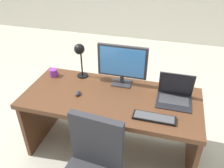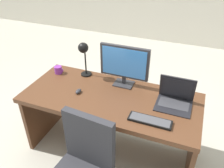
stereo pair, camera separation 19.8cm
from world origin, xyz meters
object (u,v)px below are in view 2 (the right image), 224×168
object	(u,v)px
desk	(112,109)
mouse	(78,91)
coffee_mug	(58,70)
monitor	(124,63)
laptop	(175,96)
desk_lamp	(84,52)
keyboard	(150,120)

from	to	relation	value
desk	mouse	distance (m)	0.40
desk	mouse	bearing A→B (deg)	-162.28
mouse	coffee_mug	bearing A→B (deg)	146.01
monitor	laptop	xyz separation A→B (m)	(0.55, -0.13, -0.17)
monitor	desk_lamp	size ratio (longest dim) A/B	1.28
mouse	desk_lamp	xyz separation A→B (m)	(-0.09, 0.33, 0.27)
desk_lamp	coffee_mug	xyz separation A→B (m)	(-0.31, -0.06, -0.24)
desk	coffee_mug	bearing A→B (deg)	166.96
laptop	desk_lamp	distance (m)	1.04
keyboard	desk_lamp	bearing A→B (deg)	150.43
keyboard	mouse	bearing A→B (deg)	168.39
mouse	desk_lamp	bearing A→B (deg)	105.32
mouse	desk_lamp	world-z (taller)	desk_lamp
laptop	mouse	bearing A→B (deg)	-168.40
laptop	coffee_mug	bearing A→B (deg)	176.44
keyboard	laptop	bearing A→B (deg)	66.48
monitor	mouse	bearing A→B (deg)	-139.52
desk	mouse	size ratio (longest dim) A/B	20.98
monitor	desk_lamp	world-z (taller)	monitor
monitor	keyboard	distance (m)	0.66
desk	coffee_mug	distance (m)	0.78
laptop	mouse	world-z (taller)	laptop
desk_lamp	keyboard	bearing A→B (deg)	-29.57
desk_lamp	coffee_mug	distance (m)	0.40
monitor	keyboard	bearing A→B (deg)	-49.96
monitor	coffee_mug	bearing A→B (deg)	-176.66
laptop	desk	bearing A→B (deg)	-171.84
keyboard	desk	bearing A→B (deg)	149.65
monitor	desk_lamp	xyz separation A→B (m)	(-0.46, 0.01, 0.04)
keyboard	coffee_mug	world-z (taller)	coffee_mug
monitor	laptop	bearing A→B (deg)	-13.06
mouse	monitor	bearing A→B (deg)	40.48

